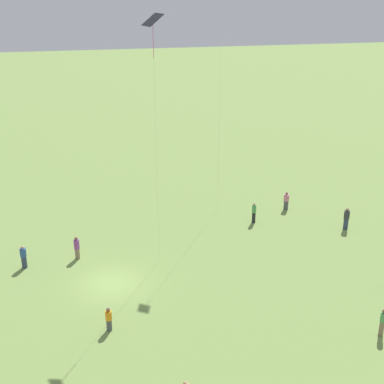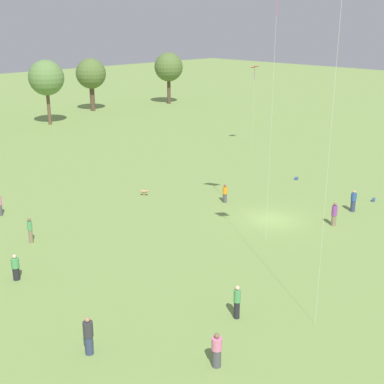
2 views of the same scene
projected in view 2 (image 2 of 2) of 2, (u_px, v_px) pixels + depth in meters
ground_plane at (271, 220)px, 40.92m from camera, size 240.00×240.00×0.00m
tree_3 at (46, 78)px, 75.10m from camera, size 4.97×4.97×9.14m
tree_4 at (91, 74)px, 86.61m from camera, size 4.86×4.86×8.49m
tree_5 at (169, 67)px, 93.69m from camera, size 4.99×4.99×8.93m
person_0 at (16, 268)px, 31.33m from camera, size 0.65×0.65×1.62m
person_1 at (225, 193)px, 44.50m from camera, size 0.45×0.45×1.58m
person_2 at (88, 336)px, 24.33m from camera, size 0.65×0.65×1.91m
person_4 at (237, 302)px, 27.26m from camera, size 0.39×0.39×1.85m
person_5 at (217, 350)px, 23.48m from camera, size 0.60×0.60×1.68m
person_6 at (353, 201)px, 42.37m from camera, size 0.45×0.45×1.77m
person_7 at (0, 205)px, 41.47m from camera, size 0.38×0.38×1.78m
person_8 at (30, 230)px, 36.44m from camera, size 0.44×0.44×1.81m
person_9 at (334, 214)px, 39.45m from camera, size 0.44×0.44×1.81m
kite_2 at (255, 71)px, 60.28m from camera, size 0.85×0.82×9.54m
dog_0 at (145, 191)px, 46.26m from camera, size 0.53×0.66×0.56m
picnic_bag_0 at (374, 200)px, 44.93m from camera, size 0.48×0.33×0.27m
picnic_bag_1 at (296, 178)px, 50.93m from camera, size 0.46×0.35×0.23m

